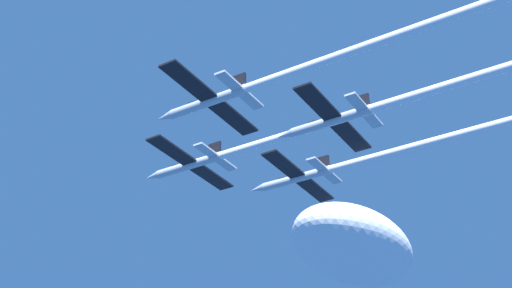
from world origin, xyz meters
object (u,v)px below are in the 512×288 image
Objects in this scene: jet_left_wing at (312,65)px; jet_right_wing at (392,152)px; jet_slot at (481,75)px; jet_lead at (303,130)px.

jet_left_wing is 0.98× the size of jet_right_wing.
jet_right_wing is at bearing 54.35° from jet_slot.
jet_left_wing is at bearing 178.45° from jet_right_wing.
jet_right_wing is 20.50m from jet_slot.
jet_left_wing reaches higher than jet_right_wing.
jet_left_wing is 0.83× the size of jet_slot.
jet_lead is 14.46m from jet_right_wing.
jet_left_wing is 24.50m from jet_right_wing.
jet_slot is (12.53, -17.31, -0.29)m from jet_left_wing.
jet_slot reaches higher than jet_right_wing.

